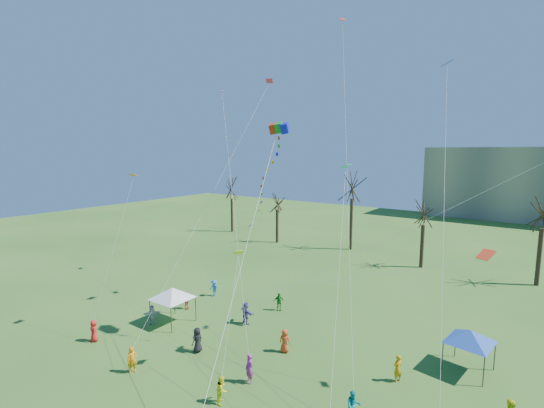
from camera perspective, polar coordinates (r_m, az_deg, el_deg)
The scene contains 6 objects.
bare_tree_row at distance 51.12m, azimuth 20.27°, elevation -0.67°, with size 68.93×8.65×11.60m.
big_box_kite at distance 26.01m, azimuth -0.63°, elevation 2.93°, with size 2.60×6.37×17.50m.
canopy_tent_white at distance 32.91m, azimuth -14.76°, elevation -12.84°, with size 4.00×4.00×3.00m.
canopy_tent_blue at distance 28.55m, azimuth 27.67°, elevation -17.23°, with size 3.65×3.65×2.77m.
festival_crowd at distance 26.77m, azimuth -0.79°, elevation -21.62°, with size 26.76×14.70×1.84m.
small_kites_aloft at distance 26.78m, azimuth 6.10°, elevation 7.62°, with size 30.88×16.21×34.45m.
Camera 1 is at (13.15, -12.87, 14.02)m, focal length 25.00 mm.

